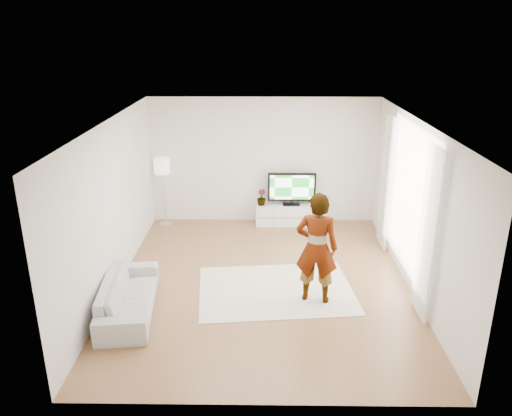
{
  "coord_description": "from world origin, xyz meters",
  "views": [
    {
      "loc": [
        -0.02,
        -7.73,
        4.2
      ],
      "look_at": [
        -0.13,
        0.4,
        1.24
      ],
      "focal_mm": 35.0,
      "sensor_mm": 36.0,
      "label": 1
    }
  ],
  "objects_px": {
    "television": "(292,188)",
    "floor_lamp": "(162,169)",
    "media_console": "(291,215)",
    "rug": "(276,290)",
    "player": "(317,248)",
    "sofa": "(128,296)"
  },
  "relations": [
    {
      "from": "television",
      "to": "floor_lamp",
      "type": "height_order",
      "value": "floor_lamp"
    },
    {
      "from": "floor_lamp",
      "to": "media_console",
      "type": "bearing_deg",
      "value": 1.31
    },
    {
      "from": "rug",
      "to": "sofa",
      "type": "relative_size",
      "value": 1.33
    },
    {
      "from": "sofa",
      "to": "floor_lamp",
      "type": "distance_m",
      "value": 3.82
    },
    {
      "from": "player",
      "to": "floor_lamp",
      "type": "relative_size",
      "value": 1.2
    },
    {
      "from": "rug",
      "to": "sofa",
      "type": "bearing_deg",
      "value": -163.0
    },
    {
      "from": "media_console",
      "to": "sofa",
      "type": "height_order",
      "value": "sofa"
    },
    {
      "from": "sofa",
      "to": "television",
      "type": "bearing_deg",
      "value": -42.12
    },
    {
      "from": "rug",
      "to": "sofa",
      "type": "xyz_separation_m",
      "value": [
        -2.3,
        -0.7,
        0.27
      ]
    },
    {
      "from": "sofa",
      "to": "rug",
      "type": "bearing_deg",
      "value": -79.33
    },
    {
      "from": "television",
      "to": "floor_lamp",
      "type": "bearing_deg",
      "value": -178.13
    },
    {
      "from": "player",
      "to": "floor_lamp",
      "type": "bearing_deg",
      "value": -35.29
    },
    {
      "from": "media_console",
      "to": "sofa",
      "type": "bearing_deg",
      "value": -125.99
    },
    {
      "from": "sofa",
      "to": "media_console",
      "type": "bearing_deg",
      "value": -42.32
    },
    {
      "from": "television",
      "to": "sofa",
      "type": "distance_m",
      "value": 4.68
    },
    {
      "from": "media_console",
      "to": "floor_lamp",
      "type": "xyz_separation_m",
      "value": [
        -2.83,
        -0.06,
        1.07
      ]
    },
    {
      "from": "media_console",
      "to": "rug",
      "type": "relative_size",
      "value": 0.62
    },
    {
      "from": "television",
      "to": "player",
      "type": "bearing_deg",
      "value": -86.49
    },
    {
      "from": "media_console",
      "to": "floor_lamp",
      "type": "relative_size",
      "value": 1.04
    },
    {
      "from": "media_console",
      "to": "rug",
      "type": "height_order",
      "value": "media_console"
    },
    {
      "from": "player",
      "to": "television",
      "type": "bearing_deg",
      "value": -74.65
    },
    {
      "from": "television",
      "to": "player",
      "type": "relative_size",
      "value": 0.58
    }
  ]
}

